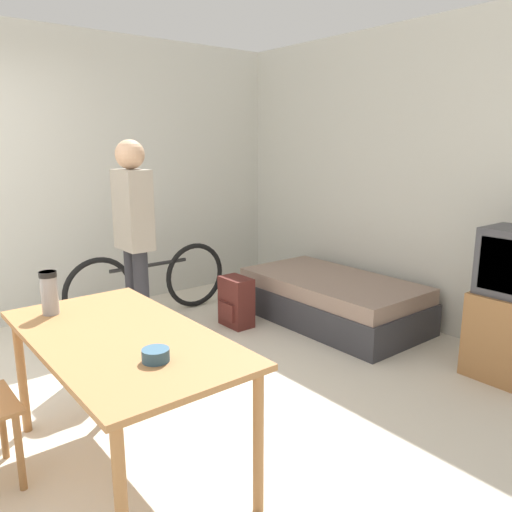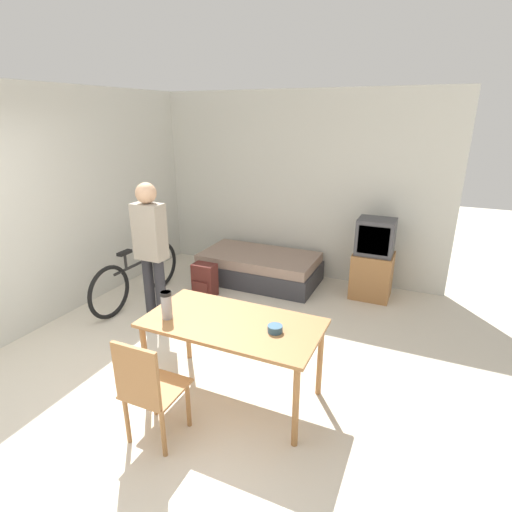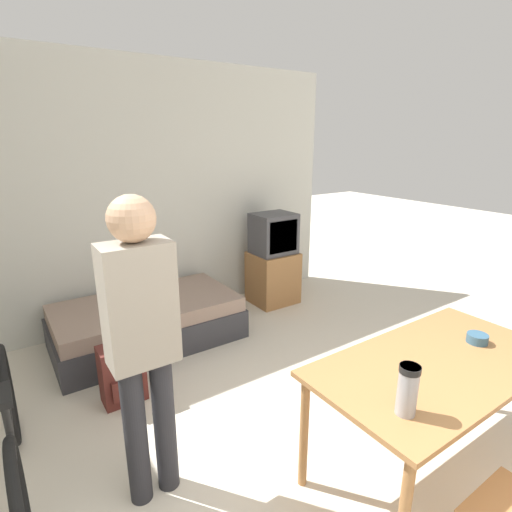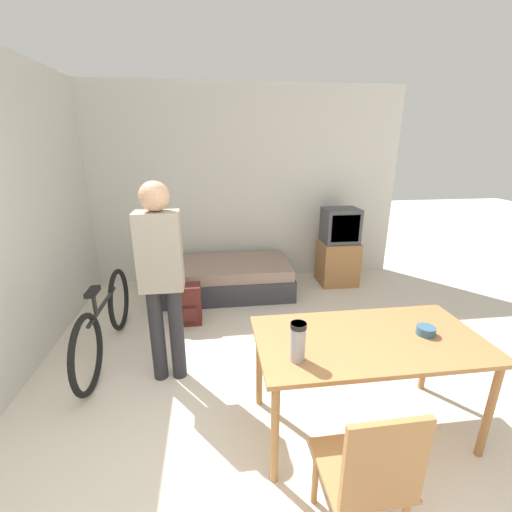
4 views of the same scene
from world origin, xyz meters
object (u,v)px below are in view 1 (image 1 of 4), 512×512
(dining_table, at_px, (122,349))
(mate_bowl, at_px, (156,355))
(daybed, at_px, (332,300))
(bicycle, at_px, (150,282))
(person_standing, at_px, (134,230))
(thermos_flask, at_px, (49,291))
(backpack, at_px, (236,302))

(dining_table, relative_size, mate_bowl, 12.31)
(daybed, relative_size, bicycle, 1.03)
(bicycle, bearing_deg, person_standing, -34.07)
(daybed, xyz_separation_m, person_standing, (-0.57, -1.70, 0.78))
(mate_bowl, bearing_deg, thermos_flask, -169.95)
(person_standing, xyz_separation_m, thermos_flask, (0.88, -0.92, -0.12))
(person_standing, distance_m, backpack, 1.20)
(dining_table, xyz_separation_m, bicycle, (-2.03, 1.18, -0.32))
(backpack, bearing_deg, dining_table, -51.99)
(daybed, bearing_deg, bicycle, -133.10)
(daybed, distance_m, mate_bowl, 2.81)
(person_standing, bearing_deg, dining_table, -28.13)
(thermos_flask, relative_size, mate_bowl, 2.01)
(person_standing, relative_size, backpack, 3.67)
(dining_table, distance_m, person_standing, 1.63)
(mate_bowl, height_order, backpack, mate_bowl)
(bicycle, bearing_deg, daybed, 46.90)
(bicycle, relative_size, thermos_flask, 6.93)
(mate_bowl, distance_m, backpack, 2.45)
(dining_table, relative_size, bicycle, 0.89)
(backpack, bearing_deg, thermos_flask, -67.11)
(daybed, relative_size, thermos_flask, 7.13)
(daybed, distance_m, backpack, 0.91)
(bicycle, relative_size, mate_bowl, 13.91)
(daybed, xyz_separation_m, dining_table, (0.84, -2.46, 0.45))
(daybed, bearing_deg, mate_bowl, -63.57)
(thermos_flask, bearing_deg, daybed, 96.69)
(mate_bowl, bearing_deg, dining_table, 178.64)
(daybed, height_order, thermos_flask, thermos_flask)
(dining_table, xyz_separation_m, thermos_flask, (-0.53, -0.17, 0.21))
(dining_table, height_order, mate_bowl, mate_bowl)
(thermos_flask, bearing_deg, person_standing, 133.54)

